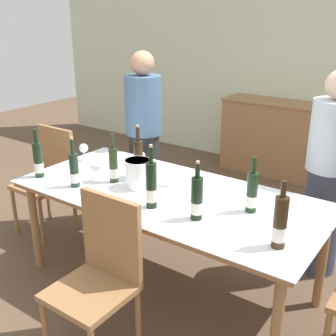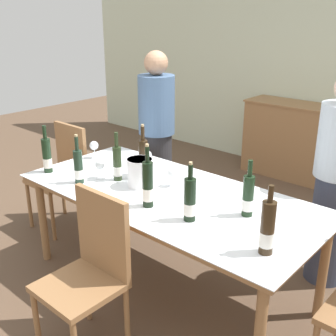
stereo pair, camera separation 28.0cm
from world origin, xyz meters
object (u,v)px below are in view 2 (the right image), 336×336
(wine_bottle_3, at_px, (248,197))
(wine_bottle_6, at_px, (143,158))
(wine_glass_3, at_px, (147,156))
(wine_bottle_1, at_px, (148,185))
(wine_glass_2, at_px, (136,165))
(wine_bottle_2, at_px, (190,200))
(wine_bottle_4, at_px, (117,164))
(wine_bottle_7, at_px, (267,229))
(wine_glass_0, at_px, (100,166))
(chair_near_front, at_px, (91,265))
(person_guest_left, at_px, (336,184))
(wine_glass_1, at_px, (172,174))
(chair_left_end, at_px, (63,169))
(ice_bucket, at_px, (140,172))
(person_host, at_px, (157,139))
(dining_table, at_px, (168,201))
(wine_glass_4, at_px, (94,146))
(sideboard_cabinet, at_px, (297,141))
(wine_bottle_0, at_px, (78,167))
(wine_bottle_5, at_px, (47,156))

(wine_bottle_3, relative_size, wine_bottle_6, 0.90)
(wine_glass_3, bearing_deg, wine_bottle_1, -45.44)
(wine_glass_2, bearing_deg, wine_bottle_2, -19.48)
(wine_bottle_4, relative_size, wine_bottle_6, 0.92)
(wine_bottle_7, height_order, wine_glass_0, wine_bottle_7)
(chair_near_front, bearing_deg, person_guest_left, 63.50)
(wine_bottle_7, distance_m, wine_glass_1, 0.99)
(wine_bottle_1, xyz_separation_m, wine_bottle_7, (0.83, 0.00, -0.01))
(wine_bottle_3, distance_m, wine_bottle_4, 1.02)
(wine_bottle_6, bearing_deg, chair_left_end, -177.74)
(wine_bottle_3, bearing_deg, wine_bottle_1, -150.33)
(chair_left_end, bearing_deg, wine_glass_0, -15.18)
(ice_bucket, distance_m, wine_bottle_1, 0.34)
(ice_bucket, xyz_separation_m, person_host, (-0.58, 0.80, -0.05))
(chair_left_end, bearing_deg, dining_table, -3.67)
(wine_bottle_7, relative_size, chair_left_end, 0.40)
(ice_bucket, distance_m, person_host, 0.99)
(dining_table, distance_m, wine_bottle_2, 0.46)
(wine_glass_3, bearing_deg, wine_glass_4, -167.64)
(wine_glass_4, bearing_deg, person_guest_left, 21.95)
(sideboard_cabinet, relative_size, chair_near_front, 1.32)
(chair_near_front, xyz_separation_m, chair_left_end, (-1.40, 0.80, 0.01))
(ice_bucket, relative_size, wine_bottle_4, 0.56)
(wine_bottle_1, bearing_deg, wine_bottle_4, 160.06)
(wine_bottle_0, distance_m, chair_near_front, 0.84)
(wine_bottle_5, height_order, wine_glass_2, wine_bottle_5)
(wine_bottle_7, xyz_separation_m, wine_glass_0, (-1.42, 0.10, -0.04))
(wine_bottle_6, height_order, wine_glass_4, wine_bottle_6)
(sideboard_cabinet, xyz_separation_m, wine_glass_1, (0.23, -2.53, 0.39))
(wine_glass_2, bearing_deg, wine_bottle_1, -35.24)
(wine_bottle_4, height_order, wine_glass_4, wine_bottle_4)
(sideboard_cabinet, height_order, wine_bottle_2, wine_bottle_2)
(wine_bottle_1, xyz_separation_m, wine_bottle_2, (0.31, 0.03, -0.02))
(sideboard_cabinet, height_order, wine_bottle_0, wine_bottle_0)
(wine_bottle_2, xyz_separation_m, wine_glass_4, (-1.30, 0.34, -0.02))
(wine_bottle_5, bearing_deg, ice_bucket, 20.64)
(dining_table, xyz_separation_m, wine_glass_4, (-0.94, 0.13, 0.16))
(wine_glass_0, bearing_deg, wine_bottle_3, 10.00)
(dining_table, bearing_deg, wine_bottle_6, 160.55)
(wine_bottle_2, distance_m, person_guest_left, 1.16)
(sideboard_cabinet, bearing_deg, wine_bottle_4, -93.00)
(wine_glass_2, relative_size, wine_glass_4, 1.05)
(person_host, bearing_deg, wine_bottle_3, -26.50)
(wine_bottle_1, distance_m, person_guest_left, 1.34)
(wine_bottle_1, bearing_deg, sideboard_cabinet, 96.59)
(wine_bottle_0, relative_size, chair_near_front, 0.38)
(wine_bottle_1, xyz_separation_m, wine_bottle_5, (-1.00, -0.07, -0.01))
(ice_bucket, xyz_separation_m, wine_glass_4, (-0.71, 0.17, -0.00))
(wine_bottle_4, xyz_separation_m, wine_glass_0, (-0.12, -0.07, -0.03))
(wine_bottle_0, relative_size, person_guest_left, 0.23)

